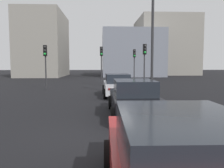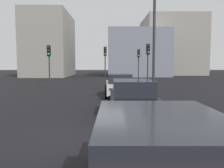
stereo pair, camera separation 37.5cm
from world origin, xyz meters
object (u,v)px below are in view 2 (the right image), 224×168
object	(u,v)px
traffic_light_far_right	(105,58)
street_lamp_kerbside	(154,19)
traffic_light_near_right	(49,58)
traffic_light_far_left	(139,59)
car_black_left_second	(132,98)
car_white_left_lead	(119,85)
traffic_light_near_left	(148,57)

from	to	relation	value
traffic_light_far_right	street_lamp_kerbside	bearing A→B (deg)	16.31
traffic_light_near_right	traffic_light_far_left	bearing A→B (deg)	128.76
car_black_left_second	traffic_light_far_left	bearing A→B (deg)	-8.03
car_white_left_lead	traffic_light_far_right	world-z (taller)	traffic_light_far_right
traffic_light_near_right	traffic_light_far_right	distance (m)	5.75
traffic_light_near_right	street_lamp_kerbside	size ratio (longest dim) A/B	0.44
car_black_left_second	traffic_light_near_left	size ratio (longest dim) A/B	1.20
car_white_left_lead	traffic_light_near_left	size ratio (longest dim) A/B	1.16
car_white_left_lead	traffic_light_far_left	distance (m)	10.55
car_white_left_lead	street_lamp_kerbside	distance (m)	4.91
car_black_left_second	traffic_light_far_right	bearing A→B (deg)	6.20
traffic_light_near_left	traffic_light_near_right	world-z (taller)	traffic_light_near_left
traffic_light_far_left	street_lamp_kerbside	xyz separation A→B (m)	(-11.77, 0.62, 2.09)
traffic_light_far_left	traffic_light_far_right	bearing A→B (deg)	-49.09
car_white_left_lead	traffic_light_near_right	world-z (taller)	traffic_light_near_right
traffic_light_far_left	traffic_light_far_right	size ratio (longest dim) A/B	0.99
car_black_left_second	traffic_light_near_left	world-z (taller)	traffic_light_near_left
traffic_light_near_left	traffic_light_far_right	size ratio (longest dim) A/B	1.01
car_black_left_second	traffic_light_far_right	xyz separation A→B (m)	(13.03, 1.35, 2.06)
traffic_light_near_left	traffic_light_far_left	xyz separation A→B (m)	(5.84, 0.05, -0.05)
car_black_left_second	traffic_light_far_right	size ratio (longest dim) A/B	1.21
car_white_left_lead	traffic_light_far_left	world-z (taller)	traffic_light_far_left
street_lamp_kerbside	car_white_left_lead	bearing A→B (deg)	48.79
car_white_left_lead	traffic_light_near_left	xyz separation A→B (m)	(4.18, -2.67, 2.08)
car_black_left_second	traffic_light_near_left	xyz separation A→B (m)	(10.23, -2.40, 2.08)
traffic_light_near_right	traffic_light_far_left	world-z (taller)	traffic_light_far_left
car_white_left_lead	traffic_light_far_right	size ratio (longest dim) A/B	1.16
traffic_light_near_left	street_lamp_kerbside	xyz separation A→B (m)	(-5.93, 0.67, 2.05)
car_white_left_lead	traffic_light_near_left	world-z (taller)	traffic_light_near_left
traffic_light_far_right	traffic_light_near_left	bearing A→B (deg)	50.08
car_white_left_lead	car_black_left_second	xyz separation A→B (m)	(-6.04, -0.27, 0.00)
car_white_left_lead	traffic_light_near_right	xyz separation A→B (m)	(3.56, 5.70, 1.96)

